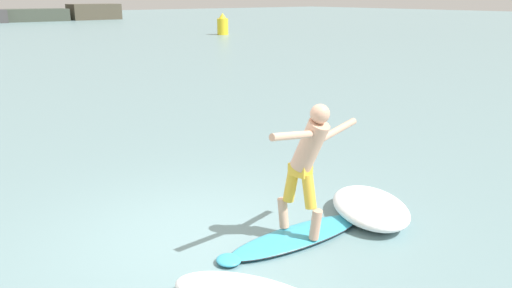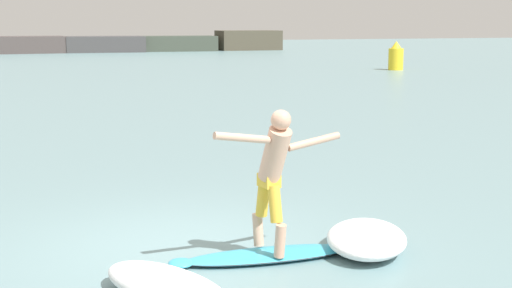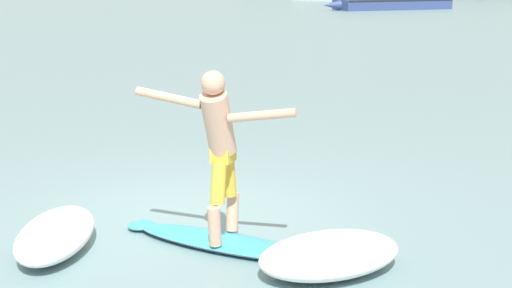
{
  "view_description": "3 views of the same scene",
  "coord_description": "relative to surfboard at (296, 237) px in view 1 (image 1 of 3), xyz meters",
  "views": [
    {
      "loc": [
        -3.19,
        -5.36,
        3.16
      ],
      "look_at": [
        1.56,
        0.68,
        0.86
      ],
      "focal_mm": 35.0,
      "sensor_mm": 36.0,
      "label": 1
    },
    {
      "loc": [
        -1.98,
        -8.91,
        2.92
      ],
      "look_at": [
        1.18,
        -0.01,
        1.29
      ],
      "focal_mm": 50.0,
      "sensor_mm": 36.0,
      "label": 2
    },
    {
      "loc": [
        5.36,
        -8.37,
        2.98
      ],
      "look_at": [
        0.7,
        0.37,
        0.83
      ],
      "focal_mm": 60.0,
      "sensor_mm": 36.0,
      "label": 3
    }
  ],
  "objects": [
    {
      "name": "surfboard",
      "position": [
        0.0,
        0.0,
        0.0
      ],
      "size": [
        2.38,
        0.73,
        0.23
      ],
      "color": "#37A2C2",
      "rests_on": "ground"
    },
    {
      "name": "surfer",
      "position": [
        0.06,
        -0.11,
        1.13
      ],
      "size": [
        1.7,
        0.78,
        1.81
      ],
      "color": "tan",
      "rests_on": "surfboard"
    },
    {
      "name": "ground_plane",
      "position": [
        -0.98,
        0.93,
        -0.05
      ],
      "size": [
        200.0,
        200.0,
        0.0
      ],
      "primitive_type": "plane",
      "color": "gray"
    },
    {
      "name": "channel_marker_buoy",
      "position": [
        19.7,
        30.32,
        0.73
      ],
      "size": [
        0.91,
        0.91,
        1.75
      ],
      "color": "yellow",
      "rests_on": "ground"
    },
    {
      "name": "wave_foam_at_nose",
      "position": [
        1.32,
        -0.16,
        0.12
      ],
      "size": [
        1.61,
        1.83,
        0.35
      ],
      "color": "white",
      "rests_on": "ground"
    }
  ]
}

